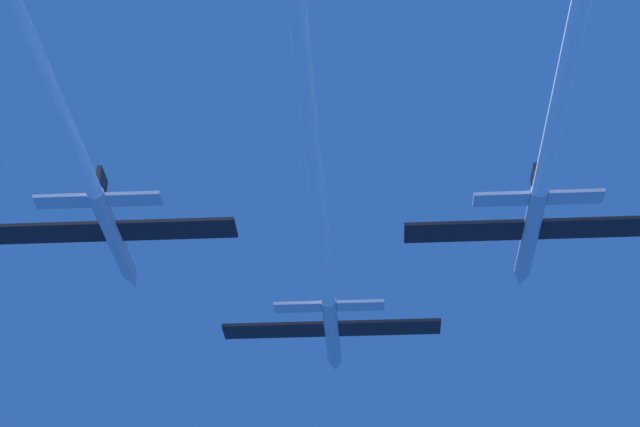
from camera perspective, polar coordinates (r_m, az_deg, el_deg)
The scene contains 3 objects.
jet_lead at distance 65.97m, azimuth 0.02°, elevation -0.68°, with size 16.41×53.24×2.72m.
jet_left_wing at distance 59.38m, azimuth -14.07°, elevation 5.47°, with size 16.41×48.57×2.72m.
jet_right_wing at distance 57.47m, azimuth 13.04°, elevation 6.32°, with size 16.41×50.82×2.72m.
Camera 1 is at (2.60, -72.00, -35.09)m, focal length 58.45 mm.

